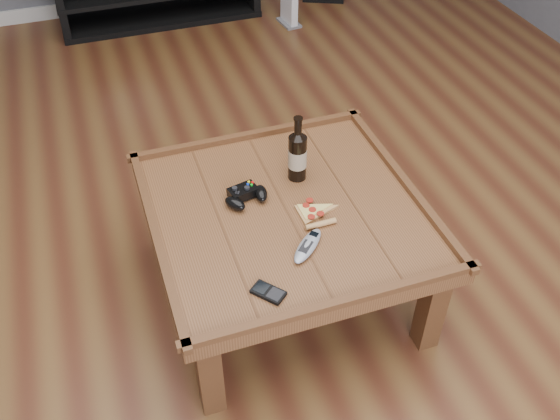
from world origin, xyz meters
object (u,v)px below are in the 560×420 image
object	(u,v)px
beer_bottle	(297,154)
pizza_slice	(314,213)
game_console	(289,9)
remote_control	(308,246)
coffee_table	(286,221)
game_controller	(246,196)
smartphone	(268,292)

from	to	relation	value
beer_bottle	pizza_slice	distance (m)	0.25
pizza_slice	game_console	world-z (taller)	pizza_slice
beer_bottle	remote_control	distance (m)	0.41
pizza_slice	game_console	xyz separation A→B (m)	(0.76, 2.41, -0.34)
pizza_slice	remote_control	size ratio (longest dim) A/B	1.23
coffee_table	game_console	distance (m)	2.52
coffee_table	remote_control	xyz separation A→B (m)	(0.00, -0.22, 0.07)
remote_control	game_controller	bearing A→B (deg)	157.73
beer_bottle	pizza_slice	size ratio (longest dim) A/B	1.31
beer_bottle	smartphone	world-z (taller)	beer_bottle
coffee_table	smartphone	size ratio (longest dim) A/B	8.54
beer_bottle	game_console	world-z (taller)	beer_bottle
smartphone	remote_control	bearing A→B (deg)	-2.01
pizza_slice	remote_control	distance (m)	0.18
beer_bottle	game_console	distance (m)	2.35
game_controller	pizza_slice	size ratio (longest dim) A/B	0.87
coffee_table	game_controller	world-z (taller)	game_controller
coffee_table	pizza_slice	distance (m)	0.12
smartphone	game_console	xyz separation A→B (m)	(1.04, 2.72, -0.34)
smartphone	game_console	world-z (taller)	smartphone
smartphone	game_console	distance (m)	2.93
beer_bottle	coffee_table	bearing A→B (deg)	-121.58
coffee_table	smartphone	xyz separation A→B (m)	(-0.19, -0.37, 0.07)
game_controller	remote_control	distance (m)	0.34
pizza_slice	smartphone	world-z (taller)	pizza_slice
beer_bottle	smartphone	distance (m)	0.62
beer_bottle	pizza_slice	bearing A→B (deg)	-94.48
beer_bottle	remote_control	bearing A→B (deg)	-104.69
smartphone	remote_control	world-z (taller)	remote_control
coffee_table	smartphone	bearing A→B (deg)	-117.43
beer_bottle	remote_control	xyz separation A→B (m)	(-0.10, -0.38, -0.10)
game_controller	smartphone	xyz separation A→B (m)	(-0.06, -0.46, -0.02)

